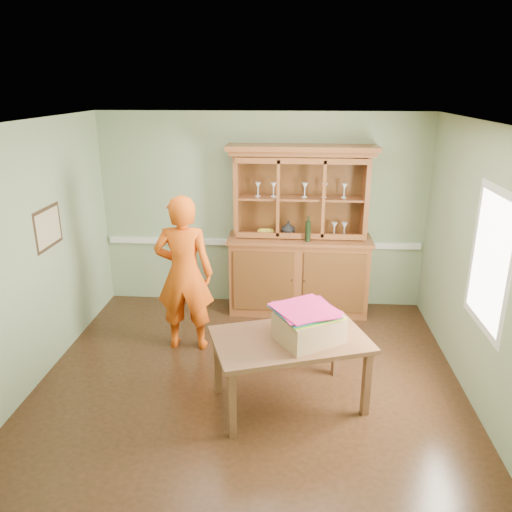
# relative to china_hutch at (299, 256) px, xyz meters

# --- Properties ---
(floor) EXTENTS (4.50, 4.50, 0.00)m
(floor) POSITION_rel_china_hutch_xyz_m (-0.52, -1.74, -0.80)
(floor) COLOR #492917
(floor) RESTS_ON ground
(ceiling) EXTENTS (4.50, 4.50, 0.00)m
(ceiling) POSITION_rel_china_hutch_xyz_m (-0.52, -1.74, 1.90)
(ceiling) COLOR white
(ceiling) RESTS_ON wall_back
(wall_back) EXTENTS (4.50, 0.00, 4.50)m
(wall_back) POSITION_rel_china_hutch_xyz_m (-0.52, 0.26, 0.55)
(wall_back) COLOR gray
(wall_back) RESTS_ON floor
(wall_left) EXTENTS (0.00, 4.00, 4.00)m
(wall_left) POSITION_rel_china_hutch_xyz_m (-2.77, -1.74, 0.55)
(wall_left) COLOR gray
(wall_left) RESTS_ON floor
(wall_right) EXTENTS (0.00, 4.00, 4.00)m
(wall_right) POSITION_rel_china_hutch_xyz_m (1.73, -1.74, 0.55)
(wall_right) COLOR gray
(wall_right) RESTS_ON floor
(wall_front) EXTENTS (4.50, 0.00, 4.50)m
(wall_front) POSITION_rel_china_hutch_xyz_m (-0.52, -3.74, 0.55)
(wall_front) COLOR gray
(wall_front) RESTS_ON floor
(chair_rail) EXTENTS (4.41, 0.05, 0.08)m
(chair_rail) POSITION_rel_china_hutch_xyz_m (-0.52, 0.24, 0.10)
(chair_rail) COLOR white
(chair_rail) RESTS_ON wall_back
(framed_map) EXTENTS (0.03, 0.60, 0.46)m
(framed_map) POSITION_rel_china_hutch_xyz_m (-2.75, -1.44, 0.75)
(framed_map) COLOR #372316
(framed_map) RESTS_ON wall_left
(window_panel) EXTENTS (0.03, 0.96, 1.36)m
(window_panel) POSITION_rel_china_hutch_xyz_m (1.71, -2.04, 0.70)
(window_panel) COLOR white
(window_panel) RESTS_ON wall_right
(china_hutch) EXTENTS (1.95, 0.64, 2.29)m
(china_hutch) POSITION_rel_china_hutch_xyz_m (0.00, 0.00, 0.00)
(china_hutch) COLOR brown
(china_hutch) RESTS_ON floor
(dining_table) EXTENTS (1.66, 1.30, 0.73)m
(dining_table) POSITION_rel_china_hutch_xyz_m (-0.09, -2.21, -0.16)
(dining_table) COLOR brown
(dining_table) RESTS_ON floor
(cardboard_box) EXTENTS (0.72, 0.68, 0.26)m
(cardboard_box) POSITION_rel_china_hutch_xyz_m (0.08, -2.25, 0.06)
(cardboard_box) COLOR #9B7950
(cardboard_box) RESTS_ON dining_table
(kite_stack) EXTENTS (0.70, 0.70, 0.05)m
(kite_stack) POSITION_rel_china_hutch_xyz_m (0.05, -2.20, 0.22)
(kite_stack) COLOR yellow
(kite_stack) RESTS_ON cardboard_box
(person) EXTENTS (0.69, 0.46, 1.88)m
(person) POSITION_rel_china_hutch_xyz_m (-1.34, -1.15, 0.14)
(person) COLOR #E1510E
(person) RESTS_ON floor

